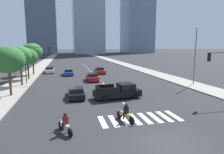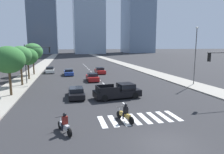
% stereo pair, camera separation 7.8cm
% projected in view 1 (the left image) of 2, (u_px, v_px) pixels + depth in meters
% --- Properties ---
extents(ground_plane, '(800.00, 800.00, 0.00)m').
position_uv_depth(ground_plane, '(167.00, 145.00, 12.11)').
color(ground_plane, '#28282B').
extents(sidewalk_east, '(4.00, 260.00, 0.15)m').
position_uv_depth(sidewalk_east, '(153.00, 73.00, 43.95)').
color(sidewalk_east, gray).
rests_on(sidewalk_east, ground).
extents(sidewalk_west, '(4.00, 260.00, 0.15)m').
position_uv_depth(sidewalk_west, '(27.00, 77.00, 37.91)').
color(sidewalk_west, gray).
rests_on(sidewalk_west, ground).
extents(crosswalk_near, '(6.75, 2.63, 0.01)m').
position_uv_depth(crosswalk_near, '(140.00, 118.00, 16.48)').
color(crosswalk_near, silver).
rests_on(crosswalk_near, ground).
extents(lane_divider_center, '(0.14, 50.00, 0.01)m').
position_uv_depth(lane_divider_center, '(93.00, 74.00, 43.39)').
color(lane_divider_center, silver).
rests_on(lane_divider_center, ground).
extents(motorcycle_lead, '(1.11, 2.02, 1.49)m').
position_uv_depth(motorcycle_lead, '(65.00, 125.00, 13.65)').
color(motorcycle_lead, black).
rests_on(motorcycle_lead, ground).
extents(motorcycle_trailing, '(1.03, 2.13, 1.49)m').
position_uv_depth(motorcycle_trailing, '(125.00, 114.00, 15.84)').
color(motorcycle_trailing, black).
rests_on(motorcycle_trailing, ground).
extents(pickup_truck, '(5.60, 2.66, 1.67)m').
position_uv_depth(pickup_truck, '(119.00, 91.00, 22.95)').
color(pickup_truck, black).
rests_on(pickup_truck, ground).
extents(sedan_blue_0, '(1.95, 4.80, 1.30)m').
position_uv_depth(sedan_blue_0, '(68.00, 72.00, 41.26)').
color(sedan_blue_0, navy).
rests_on(sedan_blue_0, ground).
extents(sedan_black_1, '(1.82, 4.64, 1.20)m').
position_uv_depth(sedan_black_1, '(76.00, 92.00, 23.35)').
color(sedan_black_1, black).
rests_on(sedan_black_1, ground).
extents(sedan_red_2, '(1.92, 4.29, 1.35)m').
position_uv_depth(sedan_red_2, '(92.00, 77.00, 34.34)').
color(sedan_red_2, maroon).
rests_on(sedan_red_2, ground).
extents(sedan_red_3, '(1.93, 4.25, 1.33)m').
position_uv_depth(sedan_red_3, '(100.00, 71.00, 43.49)').
color(sedan_red_3, maroon).
rests_on(sedan_red_3, ground).
extents(sedan_white_4, '(2.11, 4.86, 1.32)m').
position_uv_depth(sedan_white_4, '(50.00, 70.00, 44.91)').
color(sedan_white_4, silver).
rests_on(sedan_white_4, ground).
extents(traffic_signal_far, '(4.25, 0.28, 6.10)m').
position_uv_depth(traffic_signal_far, '(35.00, 57.00, 31.03)').
color(traffic_signal_far, '#333335').
rests_on(traffic_signal_far, sidewalk_west).
extents(street_lamp_east, '(0.50, 0.24, 8.68)m').
position_uv_depth(street_lamp_east, '(195.00, 52.00, 30.03)').
color(street_lamp_east, '#3F3F42').
rests_on(street_lamp_east, sidewalk_east).
extents(street_tree_nearest, '(3.78, 3.78, 5.87)m').
position_uv_depth(street_tree_nearest, '(8.00, 60.00, 23.13)').
color(street_tree_nearest, '#4C3823').
rests_on(street_tree_nearest, sidewalk_west).
extents(street_tree_second, '(3.30, 3.30, 5.89)m').
position_uv_depth(street_tree_second, '(20.00, 56.00, 29.22)').
color(street_tree_second, '#4C3823').
rests_on(street_tree_second, sidewalk_west).
extents(street_tree_third, '(3.52, 3.52, 5.50)m').
position_uv_depth(street_tree_third, '(27.00, 57.00, 34.92)').
color(street_tree_third, '#4C3823').
rests_on(street_tree_third, sidewalk_west).
extents(street_tree_fourth, '(4.03, 4.03, 6.45)m').
position_uv_depth(street_tree_fourth, '(32.00, 52.00, 40.55)').
color(street_tree_fourth, '#4C3823').
rests_on(street_tree_fourth, sidewalk_west).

